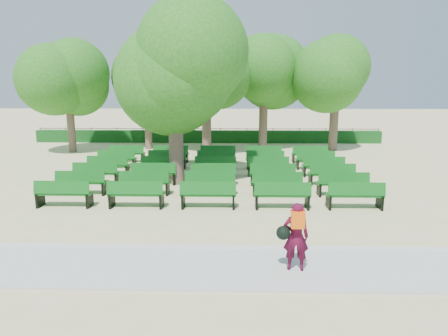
{
  "coord_description": "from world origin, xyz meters",
  "views": [
    {
      "loc": [
        2.04,
        -16.06,
        4.2
      ],
      "look_at": [
        1.65,
        -1.0,
        1.1
      ],
      "focal_mm": 32.0,
      "sensor_mm": 36.0,
      "label": 1
    }
  ],
  "objects": [
    {
      "name": "ground",
      "position": [
        0.0,
        0.0,
        0.0
      ],
      "size": [
        120.0,
        120.0,
        0.0
      ],
      "primitive_type": "plane",
      "color": "beige"
    },
    {
      "name": "paving",
      "position": [
        0.0,
        -7.4,
        0.03
      ],
      "size": [
        30.0,
        2.2,
        0.06
      ],
      "primitive_type": "cube",
      "color": "beige",
      "rests_on": "ground"
    },
    {
      "name": "curb",
      "position": [
        0.0,
        -6.25,
        0.05
      ],
      "size": [
        30.0,
        0.12,
        0.1
      ],
      "primitive_type": "cube",
      "color": "silver",
      "rests_on": "ground"
    },
    {
      "name": "hedge",
      "position": [
        0.0,
        14.0,
        0.45
      ],
      "size": [
        26.0,
        0.7,
        0.9
      ],
      "primitive_type": "cube",
      "color": "#134A18",
      "rests_on": "ground"
    },
    {
      "name": "fence",
      "position": [
        0.0,
        14.4,
        0.0
      ],
      "size": [
        26.0,
        0.1,
        1.02
      ],
      "primitive_type": null,
      "color": "black",
      "rests_on": "ground"
    },
    {
      "name": "tree_line",
      "position": [
        0.0,
        10.0,
        0.0
      ],
      "size": [
        21.8,
        6.8,
        7.04
      ],
      "primitive_type": null,
      "color": "#2C741F",
      "rests_on": "ground"
    },
    {
      "name": "bench_array",
      "position": [
        1.12,
        1.67,
        0.1
      ],
      "size": [
        1.98,
        0.73,
        1.23
      ],
      "rotation": [
        0.0,
        0.0,
        -0.06
      ],
      "color": "#105D18",
      "rests_on": "ground"
    },
    {
      "name": "tree_among",
      "position": [
        -0.47,
        0.96,
        4.92
      ],
      "size": [
        5.46,
        5.46,
        7.4
      ],
      "color": "brown",
      "rests_on": "ground"
    },
    {
      "name": "person",
      "position": [
        3.42,
        -7.5,
        0.88
      ],
      "size": [
        0.76,
        0.47,
        1.59
      ],
      "rotation": [
        0.0,
        0.0,
        3.05
      ],
      "color": "#4A0A22",
      "rests_on": "ground"
    }
  ]
}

